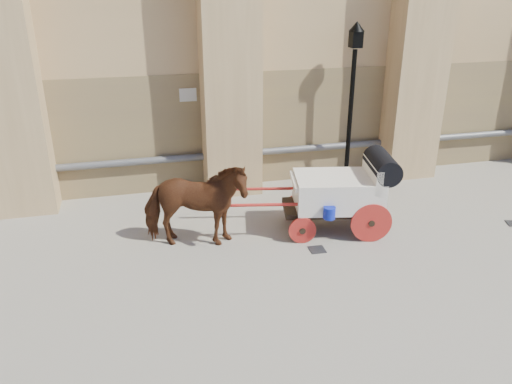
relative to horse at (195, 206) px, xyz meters
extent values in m
plane|color=gray|center=(2.31, -0.85, -0.91)|extent=(90.00, 90.00, 0.00)
cube|color=olive|center=(4.31, 3.30, 0.59)|extent=(44.00, 0.35, 3.00)
cylinder|color=#59595B|center=(4.31, 3.03, -0.01)|extent=(42.00, 0.18, 0.18)
cube|color=beige|center=(0.31, 3.12, 1.59)|extent=(0.42, 0.04, 0.32)
imported|color=brown|center=(0.00, 0.00, 0.00)|extent=(2.31, 1.42, 1.82)
cube|color=black|center=(2.99, 0.02, -0.38)|extent=(2.26, 1.36, 0.12)
cube|color=white|center=(3.08, 0.00, 0.00)|extent=(2.03, 1.54, 0.67)
cube|color=white|center=(3.79, -0.15, 0.39)|extent=(0.38, 1.21, 0.53)
cube|color=white|center=(2.28, 0.16, 0.24)|extent=(0.54, 1.10, 0.10)
cylinder|color=black|center=(3.98, -0.19, 0.58)|extent=(0.77, 1.28, 0.54)
cylinder|color=red|center=(3.57, -0.71, -0.48)|extent=(0.86, 0.23, 0.86)
cylinder|color=red|center=(3.81, 0.45, -0.48)|extent=(0.86, 0.23, 0.86)
cylinder|color=red|center=(2.16, -0.42, -0.62)|extent=(0.58, 0.17, 0.58)
cylinder|color=red|center=(2.40, 0.74, -0.62)|extent=(0.58, 0.17, 0.58)
cylinder|color=red|center=(1.35, -0.09, -0.09)|extent=(2.27, 0.53, 0.07)
cylinder|color=red|center=(1.52, 0.76, -0.09)|extent=(2.27, 0.53, 0.07)
cylinder|color=#0D1FAF|center=(2.66, -0.61, -0.19)|extent=(0.25, 0.25, 0.25)
cylinder|color=black|center=(4.42, 2.52, 0.86)|extent=(0.12, 0.12, 3.54)
cone|color=black|center=(4.42, 2.52, -0.73)|extent=(0.35, 0.35, 0.35)
cube|color=black|center=(4.42, 2.52, 2.88)|extent=(0.28, 0.28, 0.41)
cone|color=black|center=(4.42, 2.52, 3.17)|extent=(0.39, 0.39, 0.24)
cube|color=black|center=(2.37, -0.79, -0.90)|extent=(0.33, 0.33, 0.01)
camera|label=1|loc=(-1.01, -9.18, 4.17)|focal=35.00mm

